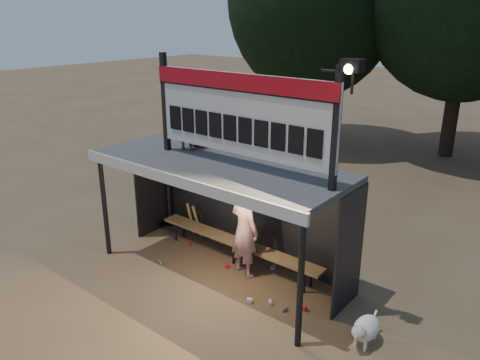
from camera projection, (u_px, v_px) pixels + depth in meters
name	position (u px, v px, depth m)	size (l,w,h in m)	color
ground	(220.00, 272.00, 9.40)	(80.00, 80.00, 0.00)	brown
player	(244.00, 230.00, 9.04)	(0.70, 0.46, 1.92)	silver
child_a	(187.00, 125.00, 9.33)	(0.48, 0.38, 0.99)	slate
child_b	(199.00, 124.00, 9.51)	(0.45, 0.29, 0.92)	#A62219
dugout_shelter	(227.00, 183.00, 8.96)	(5.10, 2.08, 2.32)	#424245
scoreboard_assembly	(241.00, 112.00, 7.96)	(4.10, 0.27, 1.99)	black
bench	(237.00, 243.00, 9.66)	(4.00, 0.35, 0.48)	olive
dog	(365.00, 329.00, 7.25)	(0.36, 0.81, 0.49)	white
bats	(197.00, 221.00, 10.68)	(0.49, 0.33, 0.84)	#A37B4C
litter	(242.00, 281.00, 9.03)	(3.37, 1.40, 0.08)	red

